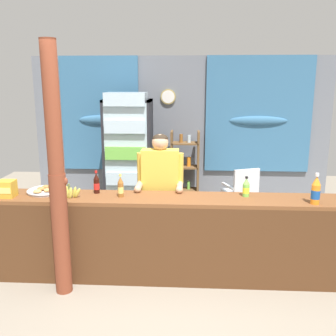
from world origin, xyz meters
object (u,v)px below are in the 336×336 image
Objects in this scene: timber_post at (57,179)px; shopkeeper at (160,182)px; plastic_lawn_chair at (242,190)px; pastry_tray at (46,190)px; soda_bottle_cola at (97,184)px; stall_counter at (167,232)px; drink_fridge at (128,149)px; bottle_shelf_rack at (185,169)px; soda_bottle_orange_soda at (316,191)px; snack_box_choco_powder at (7,189)px; soda_bottle_lime_soda at (246,188)px; soda_bottle_iced_tea at (121,187)px; banana_bunch at (69,192)px.

timber_post is 1.26m from shopkeeper.
plastic_lawn_chair is 2.07× the size of pastry_tray.
pastry_tray reaches higher than plastic_lawn_chair.
shopkeeper is 0.75m from soda_bottle_cola.
drink_fridge is at bearing 109.19° from stall_counter.
bottle_shelf_rack is 4.18× the size of soda_bottle_orange_soda.
soda_bottle_orange_soda is 1.77× the size of snack_box_choco_powder.
pastry_tray is at bearing 122.52° from timber_post.
soda_bottle_lime_soda is (1.90, 0.45, -0.19)m from timber_post.
soda_bottle_cola reaches higher than soda_bottle_lime_soda.
shopkeeper is 1.01m from soda_bottle_lime_soda.
timber_post is 0.68m from soda_bottle_iced_tea.
pastry_tray is (-1.26, -0.31, -0.03)m from shopkeeper.
bottle_shelf_rack is 5.35× the size of soda_bottle_iced_tea.
soda_bottle_iced_tea is (-0.50, 0.10, 0.46)m from stall_counter.
stall_counter is 20.56× the size of snack_box_choco_powder.
shopkeeper is 8.55× the size of snack_box_choco_powder.
bottle_shelf_rack is at bearing 52.03° from snack_box_choco_powder.
bottle_shelf_rack reaches higher than snack_box_choco_powder.
bottle_shelf_rack is 1.56× the size of plastic_lawn_chair.
soda_bottle_cola reaches higher than stall_counter.
soda_bottle_cola reaches higher than banana_bunch.
stall_counter is 2.31m from drink_fridge.
shopkeeper reaches higher than stall_counter.
drink_fridge is at bearing 111.68° from shopkeeper.
snack_box_choco_powder is at bearing -150.13° from pastry_tray.
snack_box_choco_powder is at bearing -127.97° from bottle_shelf_rack.
timber_post is 0.74m from snack_box_choco_powder.
soda_bottle_cola is at bearing 178.87° from soda_bottle_lime_soda.
soda_bottle_lime_soda is 1.23× the size of snack_box_choco_powder.
soda_bottle_orange_soda is 1.26× the size of soda_bottle_cola.
soda_bottle_iced_tea is 0.32m from soda_bottle_cola.
soda_bottle_lime_soda is 1.63m from soda_bottle_cola.
snack_box_choco_powder is at bearing 179.17° from stall_counter.
stall_counter is 8.93× the size of pastry_tray.
pastry_tray is 1.56× the size of banana_bunch.
snack_box_choco_powder is (-0.92, -0.20, -0.02)m from soda_bottle_cola.
soda_bottle_iced_tea is (0.24, -2.03, -0.05)m from drink_fridge.
soda_bottle_orange_soda is (2.56, 0.23, -0.14)m from timber_post.
soda_bottle_lime_soda is (1.34, 0.09, -0.01)m from soda_bottle_iced_tea.
plastic_lawn_chair is 3.43× the size of soda_bottle_iced_tea.
timber_post is 11.37× the size of soda_bottle_lime_soda.
timber_post is 9.89× the size of soda_bottle_cola.
drink_fridge is 7.88× the size of soda_bottle_iced_tea.
soda_bottle_iced_tea reaches higher than banana_bunch.
timber_post is 7.86× the size of soda_bottle_orange_soda.
timber_post reaches higher than pastry_tray.
drink_fridge is at bearing -161.96° from bottle_shelf_rack.
pastry_tray is at bearing -124.71° from bottle_shelf_rack.
soda_bottle_cola is 1.41× the size of snack_box_choco_powder.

